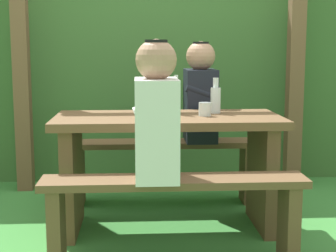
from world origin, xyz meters
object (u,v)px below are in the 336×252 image
object	(u,v)px
bench_far	(164,159)
bottle_left	(176,99)
drinking_glass	(205,109)
person_white_shirt	(156,115)
bench_near	(174,203)
picnic_table	(168,152)
person_black_coat	(200,95)
bottle_right	(216,99)

from	to	relation	value
bench_far	bottle_left	size ratio (longest dim) A/B	5.66
drinking_glass	bottle_left	xyz separation A→B (m)	(-0.17, 0.12, 0.05)
person_white_shirt	bench_near	bearing A→B (deg)	-2.04
bottle_left	picnic_table	bearing A→B (deg)	-120.62
person_white_shirt	person_black_coat	world-z (taller)	same
drinking_glass	bench_far	bearing A→B (deg)	112.10
person_black_coat	bottle_right	xyz separation A→B (m)	(0.05, -0.42, 0.02)
picnic_table	bench_near	xyz separation A→B (m)	(0.00, -0.54, -0.16)
bench_near	bottle_left	bearing A→B (deg)	84.87
picnic_table	drinking_glass	size ratio (longest dim) A/B	16.65
person_black_coat	drinking_glass	size ratio (longest dim) A/B	8.56
picnic_table	bottle_left	xyz separation A→B (m)	(0.06, 0.10, 0.33)
bench_near	picnic_table	bearing A→B (deg)	90.00
picnic_table	person_white_shirt	bearing A→B (deg)	-99.80
person_white_shirt	drinking_glass	bearing A→B (deg)	58.38
bench_far	bottle_right	distance (m)	0.72
drinking_glass	bottle_left	world-z (taller)	bottle_left
bench_far	person_black_coat	bearing A→B (deg)	-0.71
bottle_right	person_white_shirt	bearing A→B (deg)	-121.83
picnic_table	drinking_glass	xyz separation A→B (m)	(0.23, -0.02, 0.27)
drinking_glass	bottle_right	world-z (taller)	bottle_right
bench_far	bottle_right	bearing A→B (deg)	-53.55
person_white_shirt	drinking_glass	xyz separation A→B (m)	(0.32, 0.52, -0.03)
picnic_table	bench_far	world-z (taller)	picnic_table
person_black_coat	picnic_table	bearing A→B (deg)	-116.41
bench_far	bottle_left	xyz separation A→B (m)	(0.06, -0.45, 0.49)
person_white_shirt	person_black_coat	size ratio (longest dim) A/B	1.00
drinking_glass	picnic_table	bearing A→B (deg)	175.42
bench_near	bottle_right	xyz separation A→B (m)	(0.31, 0.66, 0.49)
picnic_table	bench_near	world-z (taller)	picnic_table
bench_far	bench_near	bearing A→B (deg)	-90.00
bench_near	bottle_left	size ratio (longest dim) A/B	5.66
bench_near	person_black_coat	bearing A→B (deg)	76.10
bench_near	bottle_right	size ratio (longest dim) A/B	6.14
person_white_shirt	drinking_glass	size ratio (longest dim) A/B	8.56
drinking_glass	bottle_left	distance (m)	0.21
person_white_shirt	bottle_right	world-z (taller)	person_white_shirt
bench_near	bottle_right	bearing A→B (deg)	64.53
bottle_right	bench_near	bearing A→B (deg)	-115.47
person_white_shirt	bottle_right	distance (m)	0.77
bench_far	picnic_table	bearing A→B (deg)	-90.00
picnic_table	drinking_glass	distance (m)	0.36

